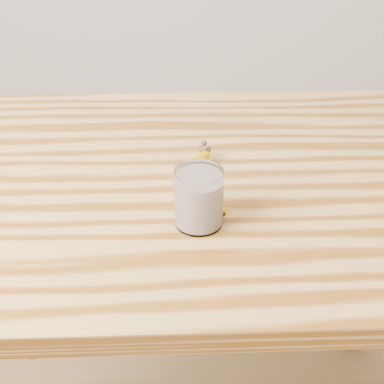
{
  "coord_description": "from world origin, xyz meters",
  "views": [
    {
      "loc": [
        -0.05,
        -0.88,
        1.44
      ],
      "look_at": [
        -0.02,
        -0.11,
        0.93
      ],
      "focal_mm": 50.0,
      "sensor_mm": 36.0,
      "label": 1
    }
  ],
  "objects": [
    {
      "name": "table",
      "position": [
        0.0,
        0.0,
        0.77
      ],
      "size": [
        1.2,
        0.8,
        0.9
      ],
      "color": "#A87D41",
      "rests_on": "ground"
    },
    {
      "name": "banana",
      "position": [
        -0.03,
        -0.06,
        0.92
      ],
      "size": [
        0.13,
        0.3,
        0.04
      ],
      "primitive_type": null,
      "rotation": [
        0.0,
        0.0,
        0.09
      ],
      "color": "#CF8D00",
      "rests_on": "table"
    },
    {
      "name": "smoothie_glass",
      "position": [
        -0.01,
        -0.16,
        0.95
      ],
      "size": [
        0.08,
        0.08,
        0.1
      ],
      "color": "white",
      "rests_on": "table"
    }
  ]
}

